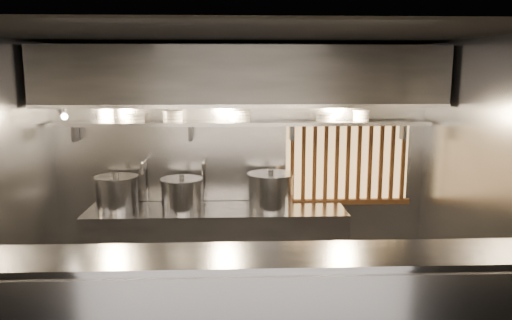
{
  "coord_description": "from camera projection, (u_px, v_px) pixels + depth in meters",
  "views": [
    {
      "loc": [
        -0.07,
        -4.5,
        2.48
      ],
      "look_at": [
        0.14,
        0.55,
        1.58
      ],
      "focal_mm": 35.0,
      "sensor_mm": 36.0,
      "label": 1
    }
  ],
  "objects": [
    {
      "name": "wood_screen",
      "position": [
        347.0,
        162.0,
        6.1
      ],
      "size": [
        1.56,
        0.09,
        1.04
      ],
      "color": "#F4BD6E",
      "rests_on": "wall_back"
    },
    {
      "name": "bowl_stack_2",
      "position": [
        173.0,
        116.0,
        5.78
      ],
      "size": [
        0.24,
        0.24,
        0.13
      ],
      "color": "white",
      "rests_on": "bowl_shelf"
    },
    {
      "name": "bowl_shelf",
      "position": [
        241.0,
        123.0,
        5.83
      ],
      "size": [
        4.4,
        0.34,
        0.04
      ],
      "primitive_type": "cube",
      "color": "#939398",
      "rests_on": "wall_back"
    },
    {
      "name": "faucet_left",
      "position": [
        145.0,
        171.0,
        5.93
      ],
      "size": [
        0.04,
        0.3,
        0.5
      ],
      "color": "silver",
      "rests_on": "wall_back"
    },
    {
      "name": "bowl_stack_5",
      "position": [
        361.0,
        116.0,
        5.87
      ],
      "size": [
        0.2,
        0.2,
        0.13
      ],
      "color": "white",
      "rests_on": "bowl_shelf"
    },
    {
      "name": "bowl_stack_0",
      "position": [
        106.0,
        115.0,
        5.75
      ],
      "size": [
        0.21,
        0.21,
        0.17
      ],
      "color": "white",
      "rests_on": "bowl_shelf"
    },
    {
      "name": "stock_pot_mid",
      "position": [
        182.0,
        194.0,
        5.74
      ],
      "size": [
        0.53,
        0.53,
        0.41
      ],
      "rotation": [
        0.0,
        0.0,
        0.07
      ],
      "color": "#939398",
      "rests_on": "cooking_bench"
    },
    {
      "name": "pendant_bulb",
      "position": [
        233.0,
        117.0,
        5.69
      ],
      "size": [
        0.09,
        0.09,
        0.19
      ],
      "color": "#2D2D30",
      "rests_on": "exhaust_hood"
    },
    {
      "name": "stock_pot_left",
      "position": [
        117.0,
        193.0,
        5.77
      ],
      "size": [
        0.58,
        0.58,
        0.43
      ],
      "rotation": [
        0.0,
        0.0,
        -0.2
      ],
      "color": "#939398",
      "rests_on": "cooking_bench"
    },
    {
      "name": "cooking_bench",
      "position": [
        217.0,
        246.0,
        5.88
      ],
      "size": [
        3.0,
        0.7,
        0.9
      ],
      "primitive_type": "cube",
      "color": "#939398",
      "rests_on": "floor"
    },
    {
      "name": "exhaust_hood",
      "position": [
        241.0,
        76.0,
        5.52
      ],
      "size": [
        4.4,
        0.81,
        0.65
      ],
      "color": "#2D2D30",
      "rests_on": "ceiling"
    },
    {
      "name": "ceiling",
      "position": [
        243.0,
        34.0,
        4.37
      ],
      "size": [
        4.5,
        4.5,
        0.0
      ],
      "primitive_type": "plane",
      "rotation": [
        3.14,
        0.0,
        0.0
      ],
      "color": "black",
      "rests_on": "wall_back"
    },
    {
      "name": "bowl_stack_3",
      "position": [
        242.0,
        116.0,
        5.82
      ],
      "size": [
        0.21,
        0.21,
        0.13
      ],
      "color": "white",
      "rests_on": "bowl_shelf"
    },
    {
      "name": "wall_right",
      "position": [
        481.0,
        187.0,
        4.71
      ],
      "size": [
        0.0,
        3.0,
        3.0
      ],
      "primitive_type": "plane",
      "rotation": [
        1.57,
        0.0,
        -1.57
      ],
      "color": "gray",
      "rests_on": "floor"
    },
    {
      "name": "bowl_stack_4",
      "position": [
        326.0,
        117.0,
        5.86
      ],
      "size": [
        0.24,
        0.24,
        0.09
      ],
      "color": "white",
      "rests_on": "bowl_shelf"
    },
    {
      "name": "wall_back",
      "position": [
        241.0,
        161.0,
        6.09
      ],
      "size": [
        4.5,
        0.0,
        4.5
      ],
      "primitive_type": "plane",
      "rotation": [
        1.57,
        0.0,
        0.0
      ],
      "color": "gray",
      "rests_on": "floor"
    },
    {
      "name": "stock_pot_right",
      "position": [
        271.0,
        191.0,
        5.8
      ],
      "size": [
        0.72,
        0.72,
        0.46
      ],
      "rotation": [
        0.0,
        0.0,
        0.41
      ],
      "color": "#939398",
      "rests_on": "cooking_bench"
    },
    {
      "name": "bowl_stack_1",
      "position": [
        135.0,
        118.0,
        5.77
      ],
      "size": [
        0.24,
        0.24,
        0.09
      ],
      "color": "white",
      "rests_on": "bowl_shelf"
    },
    {
      "name": "faucet_right",
      "position": [
        204.0,
        171.0,
        5.96
      ],
      "size": [
        0.04,
        0.3,
        0.5
      ],
      "color": "silver",
      "rests_on": "wall_back"
    },
    {
      "name": "heat_lamp",
      "position": [
        62.0,
        111.0,
        5.26
      ],
      "size": [
        0.25,
        0.35,
        0.2
      ],
      "color": "#939398",
      "rests_on": "exhaust_hood"
    }
  ]
}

